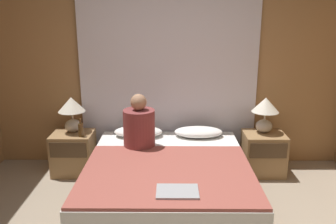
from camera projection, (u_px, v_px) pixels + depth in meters
name	position (u px, v px, depth m)	size (l,w,h in m)	color
wall_back	(168.00, 68.00, 4.48)	(4.56, 0.06, 2.50)	#A37547
curtain_panel	(168.00, 83.00, 4.47)	(2.42, 0.02, 2.15)	silver
bed	(168.00, 182.00, 3.71)	(1.69, 1.96, 0.44)	olive
nightstand_left	(74.00, 153.00, 4.37)	(0.49, 0.43, 0.51)	#937047
nightstand_right	(263.00, 153.00, 4.35)	(0.49, 0.43, 0.51)	#937047
lamp_left	(72.00, 110.00, 4.28)	(0.32, 0.32, 0.43)	#B2A899
lamp_right	(265.00, 110.00, 4.26)	(0.32, 0.32, 0.43)	#B2A899
pillow_left	(138.00, 132.00, 4.38)	(0.59, 0.33, 0.12)	white
pillow_right	(198.00, 132.00, 4.37)	(0.59, 0.33, 0.12)	white
blanket_on_bed	(168.00, 173.00, 3.36)	(1.63, 1.32, 0.03)	#994C42
person_left_in_bed	(139.00, 126.00, 3.97)	(0.35, 0.35, 0.62)	brown
beer_bottle_on_left_stand	(81.00, 130.00, 4.16)	(0.06, 0.06, 0.22)	#513819
laptop_on_bed	(177.00, 191.00, 2.97)	(0.35, 0.25, 0.02)	#9EA0A5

